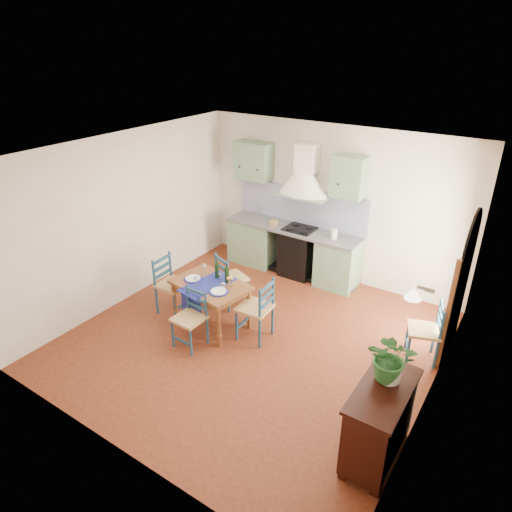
{
  "coord_description": "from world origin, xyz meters",
  "views": [
    {
      "loc": [
        3.13,
        -4.66,
        4.14
      ],
      "look_at": [
        -0.16,
        0.3,
        1.22
      ],
      "focal_mm": 32.0,
      "sensor_mm": 36.0,
      "label": 1
    }
  ],
  "objects_px": {
    "potted_plant": "(392,358)",
    "dining_table": "(210,288)",
    "chair_near": "(191,318)",
    "sideboard": "(379,420)"
  },
  "relations": [
    {
      "from": "sideboard",
      "to": "potted_plant",
      "type": "bearing_deg",
      "value": 94.64
    },
    {
      "from": "chair_near",
      "to": "sideboard",
      "type": "xyz_separation_m",
      "value": [
        2.94,
        -0.42,
        0.05
      ]
    },
    {
      "from": "chair_near",
      "to": "sideboard",
      "type": "height_order",
      "value": "sideboard"
    },
    {
      "from": "sideboard",
      "to": "dining_table",
      "type": "bearing_deg",
      "value": 161.83
    },
    {
      "from": "chair_near",
      "to": "potted_plant",
      "type": "xyz_separation_m",
      "value": [
        2.93,
        -0.25,
        0.74
      ]
    },
    {
      "from": "dining_table",
      "to": "sideboard",
      "type": "xyz_separation_m",
      "value": [
        3.02,
        -0.99,
        -0.14
      ]
    },
    {
      "from": "dining_table",
      "to": "chair_near",
      "type": "distance_m",
      "value": 0.61
    },
    {
      "from": "dining_table",
      "to": "potted_plant",
      "type": "relative_size",
      "value": 2.35
    },
    {
      "from": "dining_table",
      "to": "potted_plant",
      "type": "bearing_deg",
      "value": -15.25
    },
    {
      "from": "potted_plant",
      "to": "dining_table",
      "type": "bearing_deg",
      "value": 164.75
    }
  ]
}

